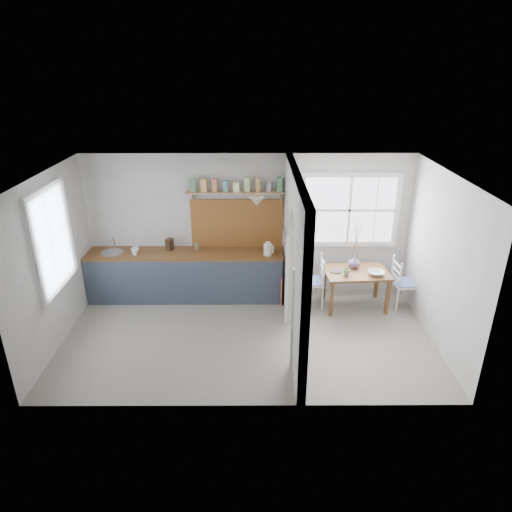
{
  "coord_description": "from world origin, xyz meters",
  "views": [
    {
      "loc": [
        0.1,
        -6.19,
        4.07
      ],
      "look_at": [
        0.13,
        0.36,
        1.24
      ],
      "focal_mm": 32.0,
      "sensor_mm": 36.0,
      "label": 1
    }
  ],
  "objects_px": {
    "dining_table": "(355,289)",
    "chair_left": "(311,281)",
    "vase": "(354,262)",
    "chair_right": "(405,282)",
    "kettle": "(268,249)"
  },
  "relations": [
    {
      "from": "chair_left",
      "to": "vase",
      "type": "bearing_deg",
      "value": 96.82
    },
    {
      "from": "dining_table",
      "to": "chair_left",
      "type": "relative_size",
      "value": 1.19
    },
    {
      "from": "dining_table",
      "to": "kettle",
      "type": "distance_m",
      "value": 1.7
    },
    {
      "from": "dining_table",
      "to": "chair_left",
      "type": "distance_m",
      "value": 0.79
    },
    {
      "from": "dining_table",
      "to": "kettle",
      "type": "bearing_deg",
      "value": 167.88
    },
    {
      "from": "chair_left",
      "to": "kettle",
      "type": "distance_m",
      "value": 0.96
    },
    {
      "from": "dining_table",
      "to": "vase",
      "type": "xyz_separation_m",
      "value": [
        -0.02,
        0.17,
        0.45
      ]
    },
    {
      "from": "chair_left",
      "to": "vase",
      "type": "height_order",
      "value": "chair_left"
    },
    {
      "from": "dining_table",
      "to": "vase",
      "type": "relative_size",
      "value": 5.04
    },
    {
      "from": "dining_table",
      "to": "chair_right",
      "type": "relative_size",
      "value": 1.21
    },
    {
      "from": "chair_right",
      "to": "vase",
      "type": "xyz_separation_m",
      "value": [
        -0.91,
        0.13,
        0.34
      ]
    },
    {
      "from": "chair_left",
      "to": "chair_right",
      "type": "bearing_deg",
      "value": 89.2
    },
    {
      "from": "chair_left",
      "to": "kettle",
      "type": "bearing_deg",
      "value": -99.2
    },
    {
      "from": "dining_table",
      "to": "chair_left",
      "type": "bearing_deg",
      "value": 169.71
    },
    {
      "from": "chair_left",
      "to": "chair_right",
      "type": "height_order",
      "value": "chair_left"
    }
  ]
}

